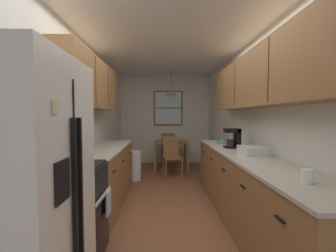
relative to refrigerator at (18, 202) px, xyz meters
name	(u,v)px	position (x,y,z in m)	size (l,w,h in m)	color
ground_plane	(168,196)	(0.96, 2.28, -0.87)	(12.00, 12.00, 0.00)	brown
wall_left	(87,123)	(-0.39, 2.28, 0.40)	(0.10, 9.00, 2.55)	silver
wall_right	(246,122)	(2.31, 2.28, 0.40)	(0.10, 9.00, 2.55)	silver
wall_back	(165,120)	(0.96, 4.93, 0.40)	(4.40, 0.10, 2.55)	silver
ceiling_slab	(167,44)	(0.96, 2.28, 1.72)	(4.40, 9.00, 0.08)	white
refrigerator	(18,202)	(0.00, 0.00, 0.00)	(0.71, 0.74, 1.74)	white
stove_range	(67,213)	(-0.03, 0.69, -0.40)	(0.66, 0.61, 1.10)	black
microwave_over_range	(51,88)	(-0.15, 0.69, 0.77)	(0.39, 0.57, 0.33)	silver
counter_left	(104,176)	(-0.04, 1.95, -0.42)	(0.64, 1.91, 0.90)	olive
upper_cabinets_left	(92,85)	(-0.18, 1.90, 0.98)	(0.33, 1.99, 0.71)	olive
counter_right	(246,188)	(1.96, 1.37, -0.42)	(0.64, 3.24, 0.90)	olive
upper_cabinets_right	(261,79)	(2.10, 1.32, 0.98)	(0.33, 2.92, 0.70)	olive
dining_table	(171,146)	(1.10, 4.06, -0.26)	(0.86, 0.73, 0.74)	brown
dining_chair_near	(172,155)	(1.09, 3.48, -0.37)	(0.45, 0.45, 0.90)	olive
dining_chair_far	(168,147)	(1.05, 4.63, -0.37)	(0.42, 0.42, 0.90)	olive
pendant_light	(171,93)	(1.10, 4.06, 1.10)	(0.32, 0.32, 0.63)	black
back_window	(168,108)	(1.05, 4.85, 0.74)	(0.84, 0.05, 1.01)	brown
trash_bin	(134,165)	(0.26, 3.23, -0.56)	(0.31, 0.31, 0.63)	white
storage_canister	(87,148)	(-0.04, 1.26, 0.13)	(0.10, 0.10, 0.21)	#265999
dish_towel	(109,203)	(0.32, 0.84, -0.37)	(0.02, 0.16, 0.24)	silver
coffee_maker	(234,138)	(1.96, 1.87, 0.18)	(0.22, 0.18, 0.29)	black
mug_by_coffeemaker	(307,176)	(1.92, 0.21, 0.08)	(0.11, 0.07, 0.10)	white
fruit_bowl	(224,141)	(1.96, 2.37, 0.07)	(0.23, 0.23, 0.09)	#597F9E
dish_rack	(252,150)	(2.01, 1.33, 0.08)	(0.28, 0.34, 0.10)	silver
table_serving_bowl	(175,140)	(1.20, 4.05, -0.10)	(0.16, 0.16, 0.06)	#E0D14C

